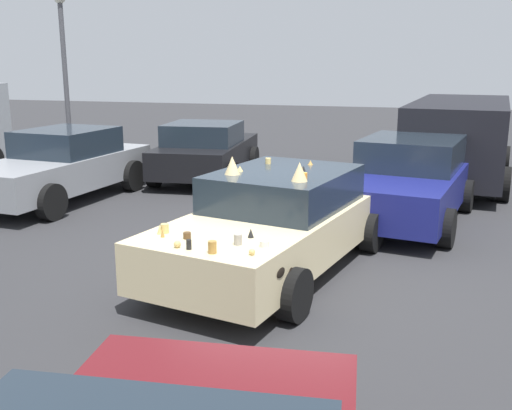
% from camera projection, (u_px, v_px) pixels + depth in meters
% --- Properties ---
extents(ground_plane, '(60.00, 60.00, 0.00)m').
position_uv_depth(ground_plane, '(277.00, 270.00, 8.24)').
color(ground_plane, '#2D2D30').
extents(art_car_decorated, '(4.78, 2.70, 1.60)m').
position_uv_depth(art_car_decorated, '(279.00, 221.00, 8.11)').
color(art_car_decorated, beige).
rests_on(art_car_decorated, ground).
extents(parked_van_far_left, '(5.57, 2.73, 1.91)m').
position_uv_depth(parked_van_far_left, '(459.00, 137.00, 13.78)').
color(parked_van_far_left, black).
rests_on(parked_van_far_left, ground).
extents(parked_sedan_near_right, '(4.05, 2.27, 1.38)m').
position_uv_depth(parked_sedan_near_right, '(206.00, 151.00, 14.35)').
color(parked_sedan_near_right, black).
rests_on(parked_sedan_near_right, ground).
extents(parked_sedan_near_left, '(4.23, 2.54, 1.46)m').
position_uv_depth(parked_sedan_near_left, '(407.00, 181.00, 10.60)').
color(parked_sedan_near_left, navy).
rests_on(parked_sedan_near_left, ground).
extents(parked_sedan_far_left, '(4.47, 2.25, 1.44)m').
position_uv_depth(parked_sedan_far_left, '(61.00, 166.00, 12.18)').
color(parked_sedan_far_left, gray).
rests_on(parked_sedan_far_left, ground).
extents(lot_lamp_post, '(0.28, 0.28, 4.42)m').
position_uv_depth(lot_lamp_post, '(65.00, 66.00, 14.70)').
color(lot_lamp_post, '#4C4C51').
rests_on(lot_lamp_post, ground).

